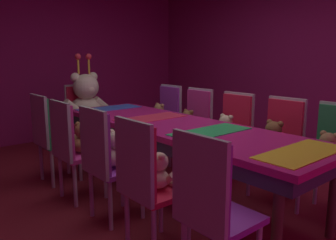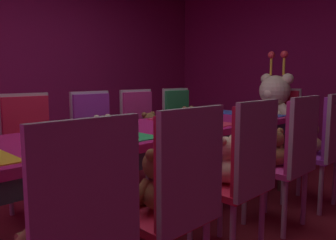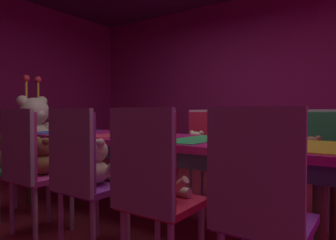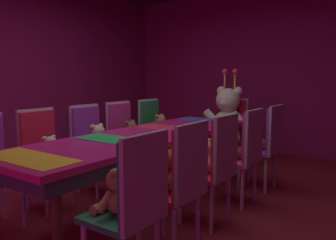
% 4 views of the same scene
% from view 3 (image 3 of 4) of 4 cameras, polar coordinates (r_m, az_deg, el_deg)
% --- Properties ---
extents(ground_plane, '(7.90, 7.90, 0.00)m').
position_cam_3_polar(ground_plane, '(2.81, -2.25, -18.47)').
color(ground_plane, maroon).
extents(wall_right, '(0.12, 6.40, 2.80)m').
position_cam_3_polar(wall_right, '(4.99, 16.07, 6.56)').
color(wall_right, '#8C1959').
rests_on(wall_right, ground_plane).
extents(banquet_table, '(0.90, 3.01, 0.75)m').
position_cam_3_polar(banquet_table, '(2.66, -2.27, -5.05)').
color(banquet_table, '#C61E72').
rests_on(banquet_table, ground_plane).
extents(chair_left_0, '(0.42, 0.41, 0.98)m').
position_cam_3_polar(chair_left_0, '(1.40, 16.87, -13.63)').
color(chair_left_0, purple).
rests_on(chair_left_0, ground_plane).
extents(chair_left_1, '(0.42, 0.41, 0.98)m').
position_cam_3_polar(chair_left_1, '(1.64, -3.48, -11.36)').
color(chair_left_1, red).
rests_on(chair_left_1, ground_plane).
extents(teddy_left_1, '(0.22, 0.29, 0.27)m').
position_cam_3_polar(teddy_left_1, '(1.75, -0.54, -11.17)').
color(teddy_left_1, beige).
rests_on(teddy_left_1, chair_left_1).
extents(chair_left_2, '(0.42, 0.41, 0.98)m').
position_cam_3_polar(chair_left_2, '(2.08, -16.41, -8.65)').
color(chair_left_2, purple).
rests_on(chair_left_2, ground_plane).
extents(teddy_left_2, '(0.26, 0.34, 0.32)m').
position_cam_3_polar(teddy_left_2, '(2.17, -13.37, -8.20)').
color(teddy_left_2, beige).
rests_on(teddy_left_2, chair_left_2).
extents(chair_left_3, '(0.42, 0.41, 0.98)m').
position_cam_3_polar(chair_left_3, '(2.54, -25.28, -6.87)').
color(chair_left_3, '#CC338C').
rests_on(chair_left_3, ground_plane).
extents(teddy_left_3, '(0.25, 0.32, 0.30)m').
position_cam_3_polar(teddy_left_3, '(2.61, -22.51, -6.79)').
color(teddy_left_3, brown).
rests_on(teddy_left_3, chair_left_3).
extents(teddy_left_4, '(0.27, 0.35, 0.33)m').
position_cam_3_polar(teddy_left_4, '(3.14, -28.05, -5.27)').
color(teddy_left_4, '#9E7247').
rests_on(teddy_left_4, chair_left_4).
extents(chair_right_0, '(0.42, 0.41, 0.98)m').
position_cam_3_polar(chair_right_0, '(3.01, 25.95, -5.57)').
color(chair_right_0, '#268C4C').
rests_on(chair_right_0, ground_plane).
extents(teddy_right_0, '(0.25, 0.32, 0.30)m').
position_cam_3_polar(teddy_right_0, '(2.87, 25.51, -6.10)').
color(teddy_right_0, '#9E7247').
rests_on(teddy_right_0, chair_right_0).
extents(chair_right_1, '(0.42, 0.41, 0.98)m').
position_cam_3_polar(chair_right_1, '(3.13, 16.25, -5.21)').
color(chair_right_1, red).
rests_on(chair_right_1, ground_plane).
extents(teddy_right_1, '(0.26, 0.34, 0.32)m').
position_cam_3_polar(teddy_right_1, '(2.99, 15.36, -5.53)').
color(teddy_right_1, brown).
rests_on(teddy_right_1, chair_right_1).
extents(chair_right_2, '(0.42, 0.41, 0.98)m').
position_cam_3_polar(chair_right_2, '(3.34, 6.50, -4.73)').
color(chair_right_2, red).
rests_on(chair_right_2, ground_plane).
extents(teddy_right_2, '(0.25, 0.32, 0.30)m').
position_cam_3_polar(teddy_right_2, '(3.21, 5.28, -5.13)').
color(teddy_right_2, beige).
rests_on(teddy_right_2, chair_right_2).
extents(chair_right_3, '(0.42, 0.41, 0.98)m').
position_cam_3_polar(chair_right_3, '(3.67, -1.92, -4.14)').
color(chair_right_3, '#CC338C').
rests_on(chair_right_3, ground_plane).
extents(teddy_right_3, '(0.23, 0.30, 0.28)m').
position_cam_3_polar(teddy_right_3, '(3.56, -3.30, -4.62)').
color(teddy_right_3, brown).
rests_on(teddy_right_3, chair_right_3).
extents(chair_right_4, '(0.42, 0.41, 0.98)m').
position_cam_3_polar(chair_right_4, '(4.06, -8.42, -3.60)').
color(chair_right_4, purple).
rests_on(chair_right_4, ground_plane).
extents(teddy_right_4, '(0.24, 0.31, 0.29)m').
position_cam_3_polar(teddy_right_4, '(3.96, -9.85, -3.94)').
color(teddy_right_4, '#9E7247').
rests_on(teddy_right_4, chair_right_4).
extents(throne_chair, '(0.41, 0.42, 0.98)m').
position_cam_3_polar(throne_chair, '(4.22, -25.21, -3.55)').
color(throne_chair, red).
rests_on(throne_chair, ground_plane).
extents(king_teddy_bear, '(0.74, 0.58, 0.95)m').
position_cam_3_polar(king_teddy_bear, '(4.06, -24.01, -1.37)').
color(king_teddy_bear, beige).
rests_on(king_teddy_bear, throne_chair).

